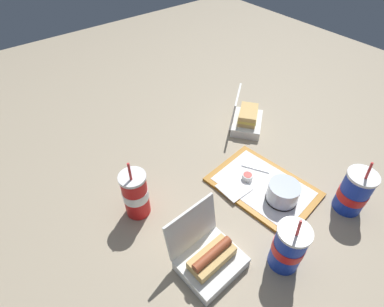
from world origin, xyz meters
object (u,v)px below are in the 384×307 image
at_px(clamshell_hotdog_front, 209,257).
at_px(soda_cup_center, 354,192).
at_px(plastic_fork, 255,168).
at_px(soda_cup_corner, 136,194).
at_px(clamshell_sandwich_right, 246,119).
at_px(ketchup_cup, 247,177).
at_px(food_tray, 263,187).
at_px(soda_cup_front, 289,247).
at_px(cake_container, 283,193).

bearing_deg(clamshell_hotdog_front, soda_cup_center, 75.16).
bearing_deg(soda_cup_center, plastic_fork, -158.51).
bearing_deg(soda_cup_corner, clamshell_sandwich_right, 99.50).
xyz_separation_m(ketchup_cup, clamshell_sandwich_right, (-0.24, 0.24, 0.02)).
bearing_deg(food_tray, ketchup_cup, -158.13).
xyz_separation_m(clamshell_sandwich_right, soda_cup_front, (0.54, -0.38, 0.04)).
relative_size(food_tray, plastic_fork, 3.64).
relative_size(soda_cup_corner, soda_cup_front, 1.04).
xyz_separation_m(food_tray, soda_cup_center, (0.24, 0.17, 0.07)).
distance_m(clamshell_hotdog_front, soda_cup_center, 0.54).
xyz_separation_m(clamshell_sandwich_right, soda_cup_center, (0.54, -0.05, 0.04)).
bearing_deg(cake_container, food_tray, -178.34).
height_order(food_tray, clamshell_sandwich_right, clamshell_sandwich_right).
distance_m(cake_container, clamshell_sandwich_right, 0.44).
bearing_deg(clamshell_sandwich_right, plastic_fork, -37.40).
distance_m(plastic_fork, soda_cup_center, 0.35).
bearing_deg(clamshell_sandwich_right, soda_cup_front, -35.56).
relative_size(ketchup_cup, clamshell_sandwich_right, 0.18).
distance_m(soda_cup_corner, soda_cup_front, 0.50).
bearing_deg(food_tray, plastic_fork, 152.22).
bearing_deg(ketchup_cup, clamshell_hotdog_front, -63.75).
relative_size(ketchup_cup, soda_cup_corner, 0.17).
bearing_deg(food_tray, cake_container, 1.66).
distance_m(soda_cup_corner, soda_cup_center, 0.73).
xyz_separation_m(cake_container, soda_cup_corner, (-0.28, -0.42, 0.04)).
relative_size(clamshell_hotdog_front, clamshell_sandwich_right, 0.83).
bearing_deg(clamshell_hotdog_front, clamshell_sandwich_right, 125.57).
bearing_deg(ketchup_cup, soda_cup_front, -26.49).
bearing_deg(soda_cup_center, clamshell_sandwich_right, 174.99).
xyz_separation_m(cake_container, clamshell_sandwich_right, (-0.38, 0.21, -0.00)).
bearing_deg(cake_container, ketchup_cup, -169.39).
height_order(clamshell_sandwich_right, soda_cup_center, soda_cup_center).
bearing_deg(clamshell_hotdog_front, cake_container, 93.33).
height_order(soda_cup_corner, soda_cup_center, soda_cup_corner).
relative_size(plastic_fork, soda_cup_front, 0.48).
bearing_deg(soda_cup_corner, plastic_fork, 75.32).
height_order(food_tray, soda_cup_front, soda_cup_front).
bearing_deg(plastic_fork, clamshell_sandwich_right, 112.28).
height_order(food_tray, cake_container, cake_container).
bearing_deg(plastic_fork, soda_cup_corner, -135.00).
distance_m(food_tray, clamshell_hotdog_front, 0.37).
xyz_separation_m(soda_cup_center, soda_cup_front, (-0.01, -0.34, 0.00)).
bearing_deg(soda_cup_front, ketchup_cup, 153.51).
height_order(soda_cup_corner, soda_cup_front, soda_cup_corner).
bearing_deg(clamshell_sandwich_right, soda_cup_center, -5.01).
bearing_deg(plastic_fork, clamshell_hotdog_front, -95.81).
distance_m(ketchup_cup, soda_cup_front, 0.33).
xyz_separation_m(clamshell_hotdog_front, soda_cup_front, (0.13, 0.18, 0.04)).
height_order(plastic_fork, soda_cup_front, soda_cup_front).
relative_size(clamshell_hotdog_front, soda_cup_front, 0.83).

